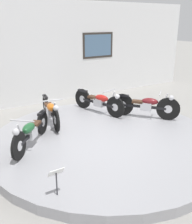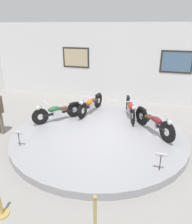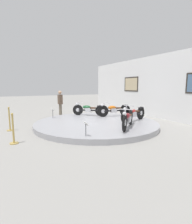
{
  "view_description": "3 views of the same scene",
  "coord_description": "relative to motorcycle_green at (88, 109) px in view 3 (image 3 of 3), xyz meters",
  "views": [
    {
      "loc": [
        -3.42,
        -5.0,
        2.97
      ],
      "look_at": [
        -0.08,
        0.33,
        0.77
      ],
      "focal_mm": 42.0,
      "sensor_mm": 36.0,
      "label": 1
    },
    {
      "loc": [
        1.8,
        -6.31,
        3.59
      ],
      "look_at": [
        -0.15,
        0.17,
        0.86
      ],
      "focal_mm": 35.0,
      "sensor_mm": 36.0,
      "label": 2
    },
    {
      "loc": [
        7.15,
        -4.02,
        1.86
      ],
      "look_at": [
        -0.05,
        0.02,
        0.66
      ],
      "focal_mm": 28.0,
      "sensor_mm": 36.0,
      "label": 3
    }
  ],
  "objects": [
    {
      "name": "motorcycle_maroon",
      "position": [
        3.52,
        0.0,
        0.03
      ],
      "size": [
        1.35,
        1.58,
        0.81
      ],
      "color": "black",
      "rests_on": "display_platform"
    },
    {
      "name": "motorcycle_green",
      "position": [
        0.0,
        0.0,
        0.0
      ],
      "size": [
        1.35,
        1.49,
        0.78
      ],
      "color": "black",
      "rests_on": "display_platform"
    },
    {
      "name": "display_platform",
      "position": [
        1.76,
        -0.46,
        -0.48
      ],
      "size": [
        5.76,
        5.76,
        0.21
      ],
      "primitive_type": "cylinder",
      "color": "#99999E",
      "rests_on": "ground_plane"
    },
    {
      "name": "info_placard_front_centre",
      "position": [
        3.77,
        -2.0,
        -0.01
      ],
      "size": [
        0.26,
        0.11,
        0.51
      ],
      "color": "#333338",
      "rests_on": "display_platform"
    },
    {
      "name": "motorcycle_orange",
      "position": [
        0.95,
        1.1,
        0.01
      ],
      "size": [
        0.55,
        1.96,
        0.79
      ],
      "color": "black",
      "rests_on": "display_platform"
    },
    {
      "name": "info_placard_front_left",
      "position": [
        -0.25,
        -2.0,
        -0.01
      ],
      "size": [
        0.26,
        0.11,
        0.51
      ],
      "color": "#333338",
      "rests_on": "display_platform"
    },
    {
      "name": "stanchion_post_right_of_entry",
      "position": [
        2.75,
        -4.13,
        -0.24
      ],
      "size": [
        0.28,
        0.28,
        1.02
      ],
      "color": "tan",
      "rests_on": "ground_plane"
    },
    {
      "name": "back_wall",
      "position": [
        1.76,
        3.78,
        1.26
      ],
      "size": [
        14.0,
        0.22,
        3.69
      ],
      "color": "white",
      "rests_on": "ground_plane"
    },
    {
      "name": "visitor_standing",
      "position": [
        -1.65,
        -1.13,
        0.32
      ],
      "size": [
        0.36,
        0.22,
        1.61
      ],
      "color": "#6B6051",
      "rests_on": "ground_plane"
    },
    {
      "name": "ground_plane",
      "position": [
        1.76,
        -0.46,
        -0.58
      ],
      "size": [
        60.0,
        60.0,
        0.0
      ],
      "primitive_type": "plane",
      "color": "gray"
    },
    {
      "name": "motorcycle_red",
      "position": [
        2.58,
        1.11,
        0.01
      ],
      "size": [
        0.7,
        1.93,
        0.8
      ],
      "color": "black",
      "rests_on": "display_platform"
    },
    {
      "name": "stanchion_post_left_of_entry",
      "position": [
        0.77,
        -4.13,
        -0.24
      ],
      "size": [
        0.28,
        0.28,
        1.02
      ],
      "color": "tan",
      "rests_on": "ground_plane"
    }
  ]
}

